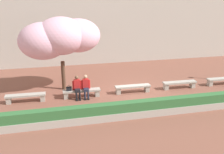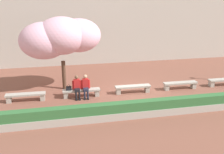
# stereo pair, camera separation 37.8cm
# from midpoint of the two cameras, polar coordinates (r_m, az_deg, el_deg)

# --- Properties ---
(ground_plane) EXTENTS (100.00, 100.00, 0.00)m
(ground_plane) POSITION_cam_midpoint_polar(r_m,az_deg,el_deg) (15.57, 5.21, -3.44)
(ground_plane) COLOR brown
(building_facade) EXTENTS (28.36, 4.00, 8.28)m
(building_facade) POSITION_cam_midpoint_polar(r_m,az_deg,el_deg) (23.41, -1.27, 14.13)
(building_facade) COLOR #B7B2A8
(building_facade) RESTS_ON ground
(stone_bench_west_end) EXTENTS (2.11, 0.47, 0.45)m
(stone_bench_west_end) POSITION_cam_midpoint_polar(r_m,az_deg,el_deg) (14.91, -17.58, -3.95)
(stone_bench_west_end) COLOR #ADA89E
(stone_bench_west_end) RESTS_ON ground
(stone_bench_near_west) EXTENTS (2.11, 0.47, 0.45)m
(stone_bench_near_west) POSITION_cam_midpoint_polar(r_m,az_deg,el_deg) (14.88, -5.95, -3.20)
(stone_bench_near_west) COLOR #ADA89E
(stone_bench_near_west) RESTS_ON ground
(stone_bench_center) EXTENTS (2.11, 0.47, 0.45)m
(stone_bench_center) POSITION_cam_midpoint_polar(r_m,az_deg,el_deg) (15.46, 5.24, -2.37)
(stone_bench_center) COLOR #ADA89E
(stone_bench_center) RESTS_ON ground
(stone_bench_near_east) EXTENTS (2.11, 0.47, 0.45)m
(stone_bench_near_east) POSITION_cam_midpoint_polar(r_m,az_deg,el_deg) (16.58, 15.26, -1.54)
(stone_bench_near_east) COLOR #ADA89E
(stone_bench_near_east) RESTS_ON ground
(stone_bench_east_end) EXTENTS (2.11, 0.47, 0.45)m
(stone_bench_east_end) POSITION_cam_midpoint_polar(r_m,az_deg,el_deg) (18.14, 23.79, -0.80)
(stone_bench_east_end) COLOR #ADA89E
(stone_bench_east_end) RESTS_ON ground
(person_seated_left) EXTENTS (0.51, 0.68, 1.29)m
(person_seated_left) POSITION_cam_midpoint_polar(r_m,az_deg,el_deg) (14.68, -6.92, -1.93)
(person_seated_left) COLOR black
(person_seated_left) RESTS_ON ground
(person_seated_right) EXTENTS (0.51, 0.69, 1.29)m
(person_seated_right) POSITION_cam_midpoint_polar(r_m,az_deg,el_deg) (14.73, -5.04, -1.81)
(person_seated_right) COLOR black
(person_seated_right) RESTS_ON ground
(handbag) EXTENTS (0.30, 0.15, 0.34)m
(handbag) POSITION_cam_midpoint_polar(r_m,az_deg,el_deg) (14.75, -8.67, -2.41)
(handbag) COLOR black
(handbag) RESTS_ON stone_bench_near_west
(cherry_tree_main) EXTENTS (4.78, 2.90, 4.37)m
(cherry_tree_main) POSITION_cam_midpoint_polar(r_m,az_deg,el_deg) (15.71, -10.49, 8.48)
(cherry_tree_main) COLOR #513828
(cherry_tree_main) RESTS_ON ground
(planter_hedge_foreground) EXTENTS (19.15, 0.50, 0.80)m
(planter_hedge_foreground) POSITION_cam_midpoint_polar(r_m,az_deg,el_deg) (12.75, 9.37, -6.68)
(planter_hedge_foreground) COLOR #ADA89E
(planter_hedge_foreground) RESTS_ON ground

